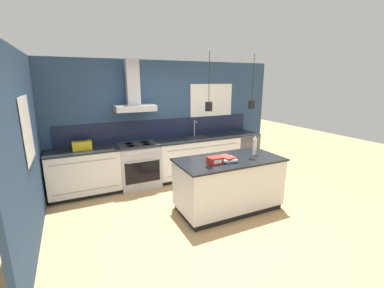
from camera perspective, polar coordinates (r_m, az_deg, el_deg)
The scene contains 12 objects.
ground_plane at distance 4.46m, azimuth 2.61°, elevation -15.38°, with size 16.00×16.00×0.00m, color tan.
wall_back at distance 5.78m, azimuth -6.92°, elevation 5.63°, with size 5.60×2.09×2.60m.
wall_left at distance 4.25m, azimuth -32.69°, elevation -0.24°, with size 0.08×3.80×2.60m.
counter_run_left at distance 5.40m, azimuth -22.75°, elevation -5.77°, with size 1.32×0.64×0.91m.
counter_run_sink at distance 5.98m, azimuth 1.27°, elevation -2.75°, with size 1.97×0.64×1.29m.
oven_range at distance 5.52m, azimuth -11.72°, elevation -4.57°, with size 0.82×0.66×0.91m.
dishwasher at distance 6.63m, azimuth 11.16°, elevation -1.39°, with size 0.59×0.65×0.91m.
kitchen_island at distance 4.49m, azimuth 8.10°, elevation -8.77°, with size 1.79×0.90×0.91m.
bottle_on_island at distance 4.61m, azimuth 13.77°, elevation -0.52°, with size 0.07×0.07×0.36m.
book_stack at distance 4.19m, azimuth 7.93°, elevation -3.30°, with size 0.28×0.30×0.09m.
red_supply_box at distance 4.05m, azimuth 5.16°, elevation -3.63°, with size 0.23×0.17×0.11m.
yellow_toolbox at distance 5.25m, azimuth -23.23°, elevation -0.32°, with size 0.34×0.18×0.19m.
Camera 1 is at (-1.84, -3.42, 2.19)m, focal length 24.00 mm.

